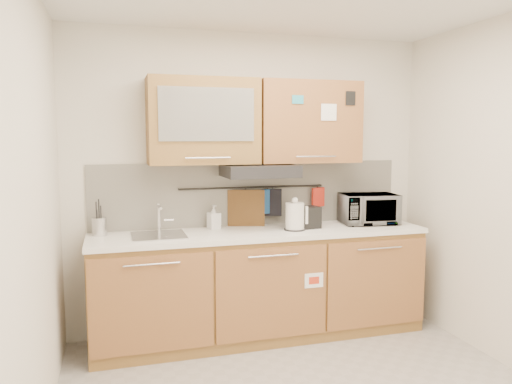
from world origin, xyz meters
TOP-DOWN VIEW (x-y plane):
  - wall_back at (0.00, 1.50)m, footprint 3.20×0.00m
  - wall_left at (-1.60, 0.00)m, footprint 0.00×3.00m
  - base_cabinet at (0.00, 1.19)m, footprint 2.80×0.64m
  - countertop at (0.00, 1.19)m, footprint 2.82×0.62m
  - backsplash at (0.00, 1.49)m, footprint 2.80×0.02m
  - upper_cabinets at (-0.00, 1.32)m, footprint 1.82×0.37m
  - range_hood at (0.00, 1.25)m, footprint 0.60×0.46m
  - sink at (-0.85, 1.21)m, footprint 0.42×0.40m
  - utensil_rail at (0.00, 1.45)m, footprint 1.30×0.02m
  - utensil_crock at (-1.30, 1.35)m, footprint 0.14×0.14m
  - kettle at (0.28, 1.13)m, footprint 0.21×0.19m
  - toaster at (0.39, 1.19)m, footprint 0.26×0.18m
  - microwave at (1.03, 1.24)m, footprint 0.52×0.39m
  - soap_bottle at (-0.37, 1.38)m, footprint 0.12×0.12m
  - cutting_board at (-0.06, 1.44)m, footprint 0.32×0.12m
  - oven_mitt at (0.13, 1.44)m, footprint 0.13×0.07m
  - dark_pouch at (0.18, 1.44)m, footprint 0.16×0.09m
  - pot_holder at (0.62, 1.44)m, footprint 0.14×0.07m

SIDE VIEW (x-z plane):
  - base_cabinet at x=0.00m, z-range -0.03..0.85m
  - countertop at x=0.00m, z-range 0.88..0.92m
  - sink at x=-0.85m, z-range 0.79..1.05m
  - utensil_crock at x=-1.30m, z-range 0.85..1.14m
  - toaster at x=0.39m, z-range 0.92..1.11m
  - soap_bottle at x=-0.37m, z-range 0.92..1.13m
  - kettle at x=0.28m, z-range 0.89..1.17m
  - cutting_board at x=-0.06m, z-range 0.84..1.24m
  - microwave at x=1.03m, z-range 0.92..1.19m
  - dark_pouch at x=0.18m, z-range 1.00..1.24m
  - oven_mitt at x=0.13m, z-range 1.02..1.24m
  - pot_holder at x=0.62m, z-range 1.07..1.24m
  - backsplash at x=0.00m, z-range 0.92..1.48m
  - utensil_rail at x=0.00m, z-range 1.25..1.27m
  - wall_left at x=-1.60m, z-range -0.20..2.80m
  - wall_back at x=0.00m, z-range -0.30..2.90m
  - range_hood at x=0.00m, z-range 1.37..1.47m
  - upper_cabinets at x=0.00m, z-range 1.48..2.18m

